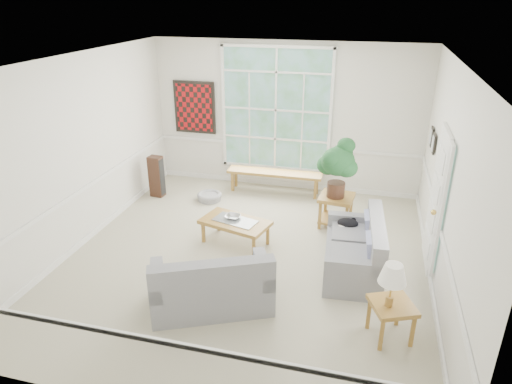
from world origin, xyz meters
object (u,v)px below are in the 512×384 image
Objects in this scene: end_table at (336,211)px; loveseat_front at (211,278)px; side_table at (390,320)px; coffee_table at (235,232)px; loveseat_right at (354,245)px.

loveseat_front is at bearing -116.77° from end_table.
end_table reaches higher than side_table.
end_table is 2.89m from side_table.
loveseat_front reaches higher than end_table.
end_table is (1.54, 1.05, 0.08)m from coffee_table.
end_table is at bearing 108.33° from side_table.
coffee_table is (-1.92, 0.33, -0.21)m from loveseat_right.
end_table is at bearing 38.65° from loveseat_front.
end_table is at bearing 101.53° from loveseat_right.
loveseat_front is (-1.74, -1.32, -0.00)m from loveseat_right.
loveseat_right is at bearing 12.46° from loveseat_front.
loveseat_right is at bearing 5.17° from coffee_table.
loveseat_right is 1.96m from coffee_table.
end_table is 1.18× the size of side_table.
loveseat_right is 2.70× the size of end_table.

